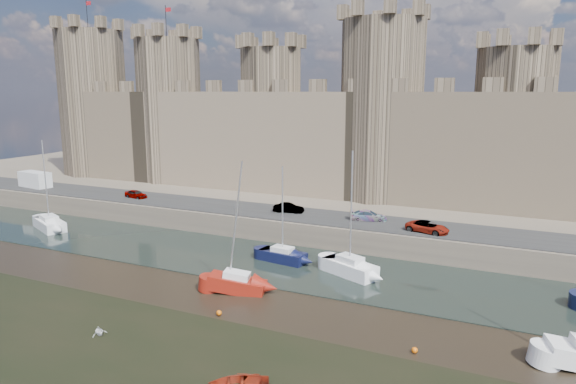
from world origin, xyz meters
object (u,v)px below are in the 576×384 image
object	(u,v)px
car_1	(289,208)
sailboat_4	(237,283)
car_3	(428,227)
sailboat_2	(350,267)
car_2	(368,216)
sailboat_0	(49,223)
car_0	(136,194)
van	(35,180)
sailboat_1	(283,255)

from	to	relation	value
car_1	sailboat_4	distance (m)	18.66
car_3	sailboat_2	world-z (taller)	sailboat_2
car_2	car_3	distance (m)	7.17
car_2	sailboat_0	size ratio (longest dim) A/B	0.37
car_0	sailboat_4	bearing A→B (deg)	-114.10
van	sailboat_4	xyz separation A→B (m)	(44.51, -17.32, -2.87)
sailboat_2	sailboat_4	bearing A→B (deg)	-110.35
car_0	car_2	distance (m)	31.62
sailboat_2	sailboat_4	world-z (taller)	sailboat_2
car_1	car_3	bearing A→B (deg)	-106.41
sailboat_0	sailboat_2	world-z (taller)	sailboat_2
van	car_2	bearing A→B (deg)	9.55
car_3	van	bearing A→B (deg)	101.64
car_1	car_2	bearing A→B (deg)	-97.54
car_2	sailboat_2	world-z (taller)	sailboat_2
sailboat_1	car_2	bearing A→B (deg)	67.13
car_1	car_3	size ratio (longest dim) A/B	0.83
sailboat_2	sailboat_4	xyz separation A→B (m)	(-7.42, -7.59, -0.08)
car_0	car_1	size ratio (longest dim) A/B	0.95
sailboat_0	sailboat_2	size ratio (longest dim) A/B	0.95
car_3	sailboat_2	distance (m)	10.37
car_1	sailboat_0	distance (m)	29.19
car_0	sailboat_0	world-z (taller)	sailboat_0
van	sailboat_2	distance (m)	52.91
van	sailboat_0	world-z (taller)	sailboat_0
car_2	sailboat_4	world-z (taller)	sailboat_4
sailboat_0	car_0	bearing A→B (deg)	87.01
van	sailboat_2	xyz separation A→B (m)	(51.93, -9.72, -2.79)
car_0	sailboat_4	distance (m)	31.00
car_1	car_2	world-z (taller)	car_1
car_1	sailboat_1	size ratio (longest dim) A/B	0.38
car_1	car_0	bearing A→B (deg)	82.76
van	sailboat_0	size ratio (longest dim) A/B	0.50
car_3	van	distance (m)	57.33
van	sailboat_4	bearing A→B (deg)	-13.04
sailboat_1	sailboat_4	bearing A→B (deg)	-84.45
car_0	sailboat_0	size ratio (longest dim) A/B	0.31
van	sailboat_4	world-z (taller)	sailboat_4
car_3	sailboat_1	size ratio (longest dim) A/B	0.45
car_3	van	xyz separation A→B (m)	(-57.31, 1.14, 0.58)
car_3	sailboat_0	size ratio (longest dim) A/B	0.40
car_1	sailboat_4	world-z (taller)	sailboat_4
car_2	car_0	bearing A→B (deg)	76.43
sailboat_1	sailboat_4	distance (m)	8.49
car_0	car_3	world-z (taller)	car_3
car_0	van	world-z (taller)	van
car_0	car_2	bearing A→B (deg)	-77.89
car_2	sailboat_4	distance (m)	19.58
sailboat_4	car_0	bearing A→B (deg)	130.24
sailboat_2	car_2	bearing A→B (deg)	121.35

